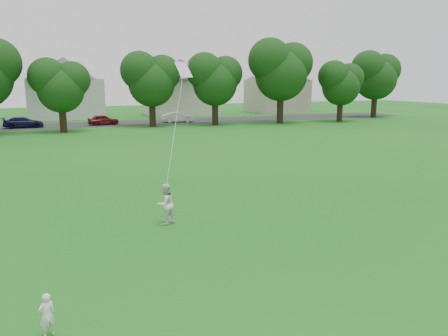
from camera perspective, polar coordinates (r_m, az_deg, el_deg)
name	(u,v)px	position (r m, az deg, el deg)	size (l,w,h in m)	color
ground	(172,275)	(11.81, -6.86, -13.67)	(160.00, 160.00, 0.00)	#176116
street	(72,125)	(52.66, -19.30, 5.29)	(90.00, 7.00, 0.01)	#2D2D30
toddler	(47,315)	(9.70, -22.12, -17.36)	(0.33, 0.22, 0.91)	white
older_boy	(165,204)	(15.48, -7.68, -4.68)	(0.71, 0.56, 1.47)	white
kite	(175,125)	(17.50, -6.36, 5.64)	(1.58, 2.70, 6.76)	white
tree_row	(76,68)	(46.14, -18.82, 12.25)	(83.53, 8.80, 10.89)	black
house_row	(58,82)	(62.38, -20.81, 10.50)	(77.08, 14.23, 9.51)	silver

